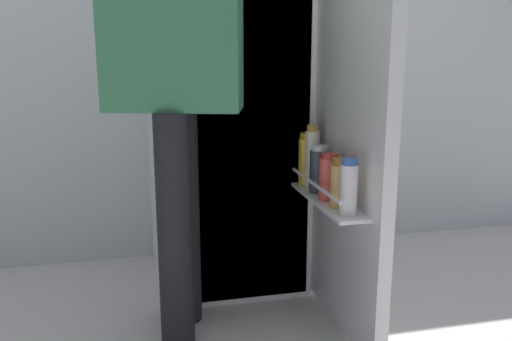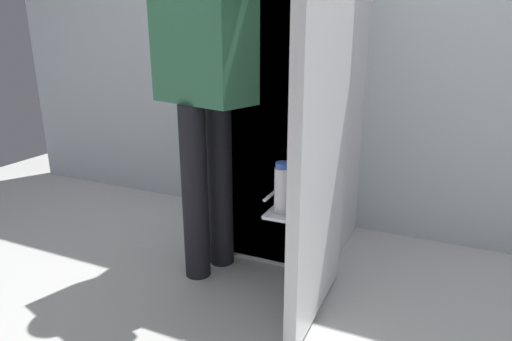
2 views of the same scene
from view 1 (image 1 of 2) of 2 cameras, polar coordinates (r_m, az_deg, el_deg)
ground_plane at (r=2.08m, az=-0.46°, el=-16.83°), size 5.51×5.51×0.00m
kitchen_wall at (r=2.71m, az=-5.02°, el=16.87°), size 4.40×0.10×2.44m
refrigerator at (r=2.32m, az=-2.76°, el=8.05°), size 0.68×1.22×1.68m
person at (r=1.86m, az=-8.36°, el=11.60°), size 0.56×0.82×1.65m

